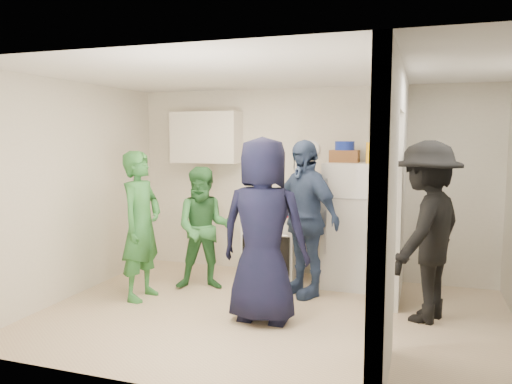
% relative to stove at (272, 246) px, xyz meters
% --- Properties ---
extents(floor, '(4.80, 4.80, 0.00)m').
position_rel_stove_xyz_m(floor, '(0.39, -1.37, -0.42)').
color(floor, beige).
rests_on(floor, ground).
extents(wall_back, '(4.80, 0.00, 4.80)m').
position_rel_stove_xyz_m(wall_back, '(0.39, 0.33, 0.83)').
color(wall_back, silver).
rests_on(wall_back, floor).
extents(wall_front, '(4.80, 0.00, 4.80)m').
position_rel_stove_xyz_m(wall_front, '(0.39, -3.07, 0.83)').
color(wall_front, silver).
rests_on(wall_front, floor).
extents(wall_left, '(0.00, 3.40, 3.40)m').
position_rel_stove_xyz_m(wall_left, '(-2.01, -1.37, 0.83)').
color(wall_left, silver).
rests_on(wall_left, floor).
extents(ceiling, '(4.80, 4.80, 0.00)m').
position_rel_stove_xyz_m(ceiling, '(0.39, -1.37, 2.08)').
color(ceiling, white).
rests_on(ceiling, wall_back).
extents(partition_pier_back, '(0.12, 1.20, 2.50)m').
position_rel_stove_xyz_m(partition_pier_back, '(1.59, -0.27, 0.83)').
color(partition_pier_back, silver).
rests_on(partition_pier_back, floor).
extents(partition_pier_front, '(0.12, 1.20, 2.50)m').
position_rel_stove_xyz_m(partition_pier_front, '(1.59, -2.47, 0.83)').
color(partition_pier_front, silver).
rests_on(partition_pier_front, floor).
extents(partition_header, '(0.12, 1.00, 0.40)m').
position_rel_stove_xyz_m(partition_header, '(1.59, -1.37, 1.88)').
color(partition_header, silver).
rests_on(partition_header, partition_pier_back).
extents(stove, '(0.71, 0.59, 0.85)m').
position_rel_stove_xyz_m(stove, '(0.00, 0.00, 0.00)').
color(stove, white).
rests_on(stove, floor).
extents(upper_cabinet, '(0.95, 0.34, 0.70)m').
position_rel_stove_xyz_m(upper_cabinet, '(-1.01, 0.15, 1.43)').
color(upper_cabinet, silver).
rests_on(upper_cabinet, wall_back).
extents(fridge, '(0.64, 0.62, 1.55)m').
position_rel_stove_xyz_m(fridge, '(1.02, -0.03, 0.35)').
color(fridge, silver).
rests_on(fridge, floor).
extents(wicker_basket, '(0.35, 0.25, 0.15)m').
position_rel_stove_xyz_m(wicker_basket, '(0.92, 0.02, 1.20)').
color(wicker_basket, brown).
rests_on(wicker_basket, fridge).
extents(blue_bowl, '(0.24, 0.24, 0.11)m').
position_rel_stove_xyz_m(blue_bowl, '(0.92, 0.02, 1.33)').
color(blue_bowl, navy).
rests_on(blue_bowl, wicker_basket).
extents(yellow_cup_stack_top, '(0.09, 0.09, 0.25)m').
position_rel_stove_xyz_m(yellow_cup_stack_top, '(1.24, -0.13, 1.25)').
color(yellow_cup_stack_top, orange).
rests_on(yellow_cup_stack_top, fridge).
extents(wall_clock, '(0.22, 0.02, 0.22)m').
position_rel_stove_xyz_m(wall_clock, '(0.44, 0.31, 1.28)').
color(wall_clock, white).
rests_on(wall_clock, wall_back).
extents(spice_shelf, '(0.35, 0.08, 0.03)m').
position_rel_stove_xyz_m(spice_shelf, '(0.39, 0.28, 0.93)').
color(spice_shelf, olive).
rests_on(spice_shelf, wall_back).
extents(yellow_cup_stack_stove, '(0.09, 0.09, 0.25)m').
position_rel_stove_xyz_m(yellow_cup_stack_stove, '(-0.12, -0.22, 0.55)').
color(yellow_cup_stack_stove, orange).
rests_on(yellow_cup_stack_stove, stove).
extents(red_cup, '(0.09, 0.09, 0.12)m').
position_rel_stove_xyz_m(red_cup, '(0.22, -0.20, 0.48)').
color(red_cup, red).
rests_on(red_cup, stove).
extents(person_green_left, '(0.44, 0.64, 1.70)m').
position_rel_stove_xyz_m(person_green_left, '(-1.19, -1.28, 0.43)').
color(person_green_left, '#30783D').
rests_on(person_green_left, floor).
extents(person_green_center, '(0.88, 0.79, 1.50)m').
position_rel_stove_xyz_m(person_green_center, '(-0.65, -0.72, 0.33)').
color(person_green_center, '#377F3D').
rests_on(person_green_center, floor).
extents(person_denim, '(1.14, 0.97, 1.83)m').
position_rel_stove_xyz_m(person_denim, '(0.55, -0.55, 0.49)').
color(person_denim, '#384A7A').
rests_on(person_denim, floor).
extents(person_navy, '(0.93, 0.62, 1.87)m').
position_rel_stove_xyz_m(person_navy, '(0.36, -1.53, 0.51)').
color(person_navy, black).
rests_on(person_navy, floor).
extents(person_nook, '(1.08, 1.35, 1.83)m').
position_rel_stove_xyz_m(person_nook, '(1.91, -0.96, 0.49)').
color(person_nook, black).
rests_on(person_nook, floor).
extents(bottle_a, '(0.06, 0.06, 0.29)m').
position_rel_stove_xyz_m(bottle_a, '(-0.27, 0.13, 0.57)').
color(bottle_a, brown).
rests_on(bottle_a, stove).
extents(bottle_b, '(0.07, 0.07, 0.32)m').
position_rel_stove_xyz_m(bottle_b, '(-0.18, -0.08, 0.59)').
color(bottle_b, '#154019').
rests_on(bottle_b, stove).
extents(bottle_c, '(0.06, 0.06, 0.31)m').
position_rel_stove_xyz_m(bottle_c, '(-0.10, 0.14, 0.58)').
color(bottle_c, silver).
rests_on(bottle_c, stove).
extents(bottle_d, '(0.06, 0.06, 0.25)m').
position_rel_stove_xyz_m(bottle_d, '(0.00, -0.04, 0.55)').
color(bottle_d, '#5C2010').
rests_on(bottle_d, stove).
extents(bottle_e, '(0.06, 0.06, 0.26)m').
position_rel_stove_xyz_m(bottle_e, '(0.12, 0.17, 0.55)').
color(bottle_e, '#939DA3').
rests_on(bottle_e, stove).
extents(bottle_f, '(0.06, 0.06, 0.28)m').
position_rel_stove_xyz_m(bottle_f, '(0.17, 0.04, 0.57)').
color(bottle_f, '#113121').
rests_on(bottle_f, stove).
extents(bottle_g, '(0.08, 0.08, 0.27)m').
position_rel_stove_xyz_m(bottle_g, '(0.28, 0.15, 0.56)').
color(bottle_g, brown).
rests_on(bottle_g, stove).
extents(bottle_h, '(0.06, 0.06, 0.32)m').
position_rel_stove_xyz_m(bottle_h, '(-0.32, -0.14, 0.58)').
color(bottle_h, '#B8B9C5').
rests_on(bottle_h, stove).
extents(bottle_i, '(0.07, 0.07, 0.27)m').
position_rel_stove_xyz_m(bottle_i, '(0.03, 0.10, 0.56)').
color(bottle_i, '#5D1D10').
rests_on(bottle_i, stove).
extents(bottle_j, '(0.06, 0.06, 0.32)m').
position_rel_stove_xyz_m(bottle_j, '(0.31, -0.11, 0.59)').
color(bottle_j, '#1C5425').
rests_on(bottle_j, stove).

